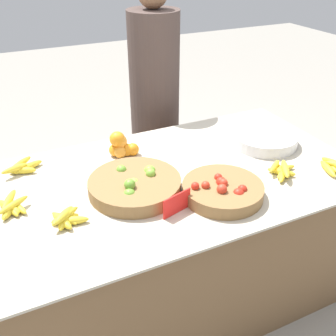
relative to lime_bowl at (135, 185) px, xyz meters
The scene contains 13 objects.
ground_plane 0.82m from the lime_bowl, 13.92° to the left, with size 12.00×12.00×0.00m, color gray.
market_table 0.46m from the lime_bowl, 13.92° to the left, with size 1.89×1.03×0.76m.
lime_bowl is the anchor object (origin of this frame).
tomato_basket 0.39m from the lime_bowl, 31.00° to the right, with size 0.36×0.36×0.09m.
orange_pile 0.36m from the lime_bowl, 79.97° to the left, with size 0.15×0.17×0.14m.
metal_bowl 0.83m from the lime_bowl, ahead, with size 0.36×0.36×0.06m.
price_sign 0.25m from the lime_bowl, 66.04° to the right, with size 0.14×0.05×0.09m.
banana_bunch_front_center 0.72m from the lime_bowl, 13.72° to the right, with size 0.17×0.17×0.06m.
banana_bunch_back_center 0.59m from the lime_bowl, 137.71° to the left, with size 0.21×0.14×0.05m.
banana_bunch_middle_left 0.35m from the lime_bowl, 164.38° to the right, with size 0.16×0.15×0.06m.
banana_bunch_front_left 0.99m from the lime_bowl, 14.42° to the right, with size 0.14×0.19×0.05m.
banana_bunch_middle_right 0.53m from the lime_bowl, behind, with size 0.14×0.18×0.05m.
vendor_person 1.03m from the lime_bowl, 61.27° to the left, with size 0.33×0.33×1.56m.
Camera 1 is at (-0.69, -1.44, 1.76)m, focal length 42.00 mm.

